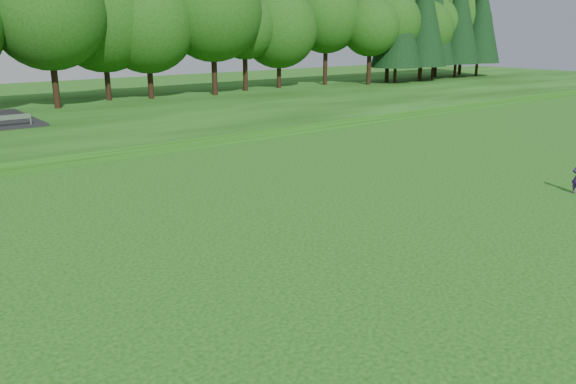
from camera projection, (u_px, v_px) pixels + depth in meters
berm at (179, 107)px, 47.22m from camera, size 130.00×30.00×0.60m
walking_path at (279, 133)px, 36.71m from camera, size 130.00×1.60×0.04m
treeline at (152, 11)px, 48.08m from camera, size 104.00×7.00×15.00m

